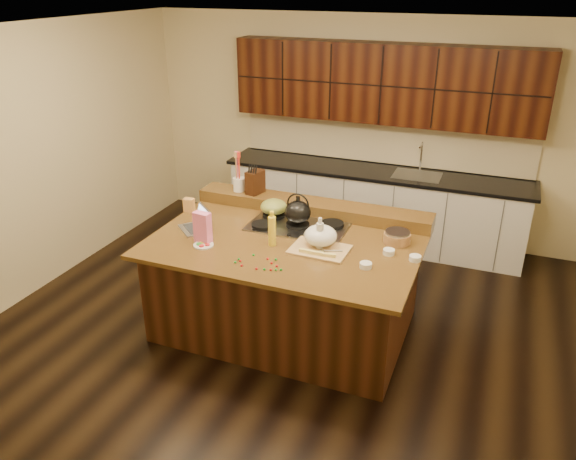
% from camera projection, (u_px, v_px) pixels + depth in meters
% --- Properties ---
extents(room, '(5.52, 5.02, 2.72)m').
position_uv_depth(room, '(286.00, 196.00, 4.87)').
color(room, black).
rests_on(room, ground).
extents(island, '(2.40, 1.60, 0.92)m').
position_uv_depth(island, '(286.00, 284.00, 5.24)').
color(island, black).
rests_on(island, ground).
extents(back_ledge, '(2.40, 0.30, 0.12)m').
position_uv_depth(back_ledge, '(312.00, 207.00, 5.62)').
color(back_ledge, black).
rests_on(back_ledge, island).
extents(cooktop, '(0.92, 0.52, 0.05)m').
position_uv_depth(cooktop, '(298.00, 226.00, 5.30)').
color(cooktop, gray).
rests_on(cooktop, island).
extents(back_counter, '(3.70, 0.66, 2.40)m').
position_uv_depth(back_counter, '(377.00, 166.00, 6.80)').
color(back_counter, silver).
rests_on(back_counter, ground).
extents(kettle, '(0.31, 0.31, 0.22)m').
position_uv_depth(kettle, '(298.00, 212.00, 5.24)').
color(kettle, black).
rests_on(kettle, cooktop).
extents(green_bowl, '(0.27, 0.27, 0.14)m').
position_uv_depth(green_bowl, '(274.00, 207.00, 5.46)').
color(green_bowl, olive).
rests_on(green_bowl, cooktop).
extents(laptop, '(0.38, 0.38, 0.21)m').
position_uv_depth(laptop, '(198.00, 223.00, 5.25)').
color(laptop, '#B7B7BC').
rests_on(laptop, island).
extents(oil_bottle, '(0.08, 0.08, 0.27)m').
position_uv_depth(oil_bottle, '(272.00, 231.00, 4.91)').
color(oil_bottle, yellow).
rests_on(oil_bottle, island).
extents(vinegar_bottle, '(0.08, 0.08, 0.25)m').
position_uv_depth(vinegar_bottle, '(320.00, 237.00, 4.83)').
color(vinegar_bottle, silver).
rests_on(vinegar_bottle, island).
extents(wooden_tray, '(0.51, 0.40, 0.20)m').
position_uv_depth(wooden_tray, '(320.00, 239.00, 4.87)').
color(wooden_tray, tan).
rests_on(wooden_tray, island).
extents(ramekin_a, '(0.13, 0.13, 0.04)m').
position_uv_depth(ramekin_a, '(415.00, 258.00, 4.68)').
color(ramekin_a, white).
rests_on(ramekin_a, island).
extents(ramekin_b, '(0.13, 0.13, 0.04)m').
position_uv_depth(ramekin_b, '(366.00, 265.00, 4.57)').
color(ramekin_b, white).
rests_on(ramekin_b, island).
extents(ramekin_c, '(0.10, 0.10, 0.04)m').
position_uv_depth(ramekin_c, '(389.00, 252.00, 4.79)').
color(ramekin_c, white).
rests_on(ramekin_c, island).
extents(strainer_bowl, '(0.30, 0.30, 0.09)m').
position_uv_depth(strainer_bowl, '(397.00, 238.00, 4.99)').
color(strainer_bowl, '#996B3F').
rests_on(strainer_bowl, island).
extents(kitchen_timer, '(0.10, 0.10, 0.07)m').
position_uv_depth(kitchen_timer, '(323.00, 252.00, 4.76)').
color(kitchen_timer, silver).
rests_on(kitchen_timer, island).
extents(pink_bag, '(0.16, 0.10, 0.28)m').
position_uv_depth(pink_bag, '(203.00, 228.00, 4.96)').
color(pink_bag, pink).
rests_on(pink_bag, island).
extents(candy_plate, '(0.24, 0.24, 0.01)m').
position_uv_depth(candy_plate, '(203.00, 245.00, 4.95)').
color(candy_plate, white).
rests_on(candy_plate, island).
extents(package_box, '(0.11, 0.08, 0.14)m').
position_uv_depth(package_box, '(189.00, 205.00, 5.62)').
color(package_box, '#D9994C').
rests_on(package_box, island).
extents(utensil_crock, '(0.14, 0.14, 0.14)m').
position_uv_depth(utensil_crock, '(239.00, 184.00, 5.83)').
color(utensil_crock, white).
rests_on(utensil_crock, back_ledge).
extents(knife_block, '(0.16, 0.22, 0.24)m').
position_uv_depth(knife_block, '(255.00, 182.00, 5.75)').
color(knife_block, black).
rests_on(knife_block, back_ledge).
extents(gumdrop_0, '(0.02, 0.02, 0.02)m').
position_uv_depth(gumdrop_0, '(271.00, 270.00, 4.53)').
color(gumdrop_0, red).
rests_on(gumdrop_0, island).
extents(gumdrop_1, '(0.02, 0.02, 0.02)m').
position_uv_depth(gumdrop_1, '(281.00, 270.00, 4.53)').
color(gumdrop_1, '#198C26').
rests_on(gumdrop_1, island).
extents(gumdrop_2, '(0.02, 0.02, 0.02)m').
position_uv_depth(gumdrop_2, '(268.00, 259.00, 4.70)').
color(gumdrop_2, red).
rests_on(gumdrop_2, island).
extents(gumdrop_3, '(0.02, 0.02, 0.02)m').
position_uv_depth(gumdrop_3, '(276.00, 259.00, 4.69)').
color(gumdrop_3, '#198C26').
rests_on(gumdrop_3, island).
extents(gumdrop_4, '(0.02, 0.02, 0.02)m').
position_uv_depth(gumdrop_4, '(240.00, 261.00, 4.67)').
color(gumdrop_4, red).
rests_on(gumdrop_4, island).
extents(gumdrop_5, '(0.02, 0.02, 0.02)m').
position_uv_depth(gumdrop_5, '(264.00, 269.00, 4.53)').
color(gumdrop_5, '#198C26').
rests_on(gumdrop_5, island).
extents(gumdrop_6, '(0.02, 0.02, 0.02)m').
position_uv_depth(gumdrop_6, '(256.00, 269.00, 4.54)').
color(gumdrop_6, red).
rests_on(gumdrop_6, island).
extents(gumdrop_7, '(0.02, 0.02, 0.02)m').
position_uv_depth(gumdrop_7, '(253.00, 255.00, 4.76)').
color(gumdrop_7, '#198C26').
rests_on(gumdrop_7, island).
extents(gumdrop_8, '(0.02, 0.02, 0.02)m').
position_uv_depth(gumdrop_8, '(242.00, 266.00, 4.59)').
color(gumdrop_8, red).
rests_on(gumdrop_8, island).
extents(gumdrop_9, '(0.02, 0.02, 0.02)m').
position_uv_depth(gumdrop_9, '(235.00, 262.00, 4.65)').
color(gumdrop_9, '#198C26').
rests_on(gumdrop_9, island).
extents(gumdrop_10, '(0.02, 0.02, 0.02)m').
position_uv_depth(gumdrop_10, '(277.00, 266.00, 4.59)').
color(gumdrop_10, red).
rests_on(gumdrop_10, island).
extents(gumdrop_11, '(0.02, 0.02, 0.02)m').
position_uv_depth(gumdrop_11, '(239.00, 259.00, 4.69)').
color(gumdrop_11, '#198C26').
rests_on(gumdrop_11, island).
extents(gumdrop_12, '(0.02, 0.02, 0.02)m').
position_uv_depth(gumdrop_12, '(272.00, 263.00, 4.63)').
color(gumdrop_12, red).
rests_on(gumdrop_12, island).
extents(gumdrop_13, '(0.02, 0.02, 0.02)m').
position_uv_depth(gumdrop_13, '(276.00, 270.00, 4.53)').
color(gumdrop_13, '#198C26').
rests_on(gumdrop_13, island).
extents(gumdrop_14, '(0.02, 0.02, 0.02)m').
position_uv_depth(gumdrop_14, '(277.00, 266.00, 4.59)').
color(gumdrop_14, red).
rests_on(gumdrop_14, island).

